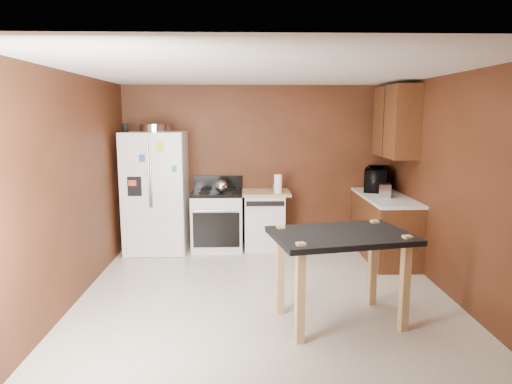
{
  "coord_description": "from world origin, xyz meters",
  "views": [
    {
      "loc": [
        -0.24,
        -4.91,
        2.04
      ],
      "look_at": [
        -0.08,
        0.85,
        1.07
      ],
      "focal_mm": 32.0,
      "sensor_mm": 36.0,
      "label": 1
    }
  ],
  "objects_px": {
    "toaster": "(385,190)",
    "island": "(341,246)",
    "gas_range": "(217,219)",
    "roasting_pan": "(155,128)",
    "kettle": "(221,186)",
    "microwave": "(377,180)",
    "pen_cup": "(126,128)",
    "dishwasher": "(264,219)",
    "paper_towel": "(278,184)",
    "refrigerator": "(156,192)",
    "green_canister": "(276,187)"
  },
  "relations": [
    {
      "from": "roasting_pan",
      "to": "kettle",
      "type": "height_order",
      "value": "roasting_pan"
    },
    {
      "from": "pen_cup",
      "to": "toaster",
      "type": "relative_size",
      "value": 0.46
    },
    {
      "from": "roasting_pan",
      "to": "microwave",
      "type": "height_order",
      "value": "roasting_pan"
    },
    {
      "from": "gas_range",
      "to": "island",
      "type": "distance_m",
      "value": 2.92
    },
    {
      "from": "toaster",
      "to": "island",
      "type": "distance_m",
      "value": 2.29
    },
    {
      "from": "gas_range",
      "to": "roasting_pan",
      "type": "bearing_deg",
      "value": -176.35
    },
    {
      "from": "green_canister",
      "to": "island",
      "type": "relative_size",
      "value": 0.07
    },
    {
      "from": "paper_towel",
      "to": "green_canister",
      "type": "height_order",
      "value": "paper_towel"
    },
    {
      "from": "pen_cup",
      "to": "island",
      "type": "distance_m",
      "value": 3.77
    },
    {
      "from": "microwave",
      "to": "kettle",
      "type": "bearing_deg",
      "value": 114.63
    },
    {
      "from": "paper_towel",
      "to": "dishwasher",
      "type": "relative_size",
      "value": 0.31
    },
    {
      "from": "refrigerator",
      "to": "green_canister",
      "type": "bearing_deg",
      "value": 5.5
    },
    {
      "from": "green_canister",
      "to": "pen_cup",
      "type": "bearing_deg",
      "value": -173.91
    },
    {
      "from": "pen_cup",
      "to": "dishwasher",
      "type": "relative_size",
      "value": 0.14
    },
    {
      "from": "gas_range",
      "to": "dishwasher",
      "type": "height_order",
      "value": "gas_range"
    },
    {
      "from": "green_canister",
      "to": "dishwasher",
      "type": "height_order",
      "value": "green_canister"
    },
    {
      "from": "toaster",
      "to": "dishwasher",
      "type": "height_order",
      "value": "toaster"
    },
    {
      "from": "kettle",
      "to": "green_canister",
      "type": "height_order",
      "value": "kettle"
    },
    {
      "from": "refrigerator",
      "to": "island",
      "type": "bearing_deg",
      "value": -48.03
    },
    {
      "from": "microwave",
      "to": "dishwasher",
      "type": "bearing_deg",
      "value": 110.76
    },
    {
      "from": "refrigerator",
      "to": "kettle",
      "type": "bearing_deg",
      "value": -3.85
    },
    {
      "from": "dishwasher",
      "to": "island",
      "type": "distance_m",
      "value": 2.69
    },
    {
      "from": "kettle",
      "to": "refrigerator",
      "type": "xyz_separation_m",
      "value": [
        -0.98,
        0.07,
        -0.09
      ]
    },
    {
      "from": "gas_range",
      "to": "island",
      "type": "xyz_separation_m",
      "value": [
        1.35,
        -2.57,
        0.32
      ]
    },
    {
      "from": "green_canister",
      "to": "microwave",
      "type": "distance_m",
      "value": 1.54
    },
    {
      "from": "roasting_pan",
      "to": "pen_cup",
      "type": "height_order",
      "value": "pen_cup"
    },
    {
      "from": "kettle",
      "to": "microwave",
      "type": "distance_m",
      "value": 2.37
    },
    {
      "from": "roasting_pan",
      "to": "microwave",
      "type": "xyz_separation_m",
      "value": [
        3.33,
        0.06,
        -0.79
      ]
    },
    {
      "from": "green_canister",
      "to": "island",
      "type": "distance_m",
      "value": 2.73
    },
    {
      "from": "refrigerator",
      "to": "gas_range",
      "type": "height_order",
      "value": "refrigerator"
    },
    {
      "from": "paper_towel",
      "to": "refrigerator",
      "type": "height_order",
      "value": "refrigerator"
    },
    {
      "from": "microwave",
      "to": "toaster",
      "type": "bearing_deg",
      "value": -162.85
    },
    {
      "from": "paper_towel",
      "to": "refrigerator",
      "type": "distance_m",
      "value": 1.83
    },
    {
      "from": "roasting_pan",
      "to": "green_canister",
      "type": "bearing_deg",
      "value": 5.44
    },
    {
      "from": "kettle",
      "to": "pen_cup",
      "type": "bearing_deg",
      "value": 179.77
    },
    {
      "from": "kettle",
      "to": "microwave",
      "type": "height_order",
      "value": "microwave"
    },
    {
      "from": "kettle",
      "to": "microwave",
      "type": "relative_size",
      "value": 0.32
    },
    {
      "from": "refrigerator",
      "to": "gas_range",
      "type": "xyz_separation_m",
      "value": [
        0.91,
        0.06,
        -0.44
      ]
    },
    {
      "from": "dishwasher",
      "to": "pen_cup",
      "type": "bearing_deg",
      "value": -175.88
    },
    {
      "from": "kettle",
      "to": "gas_range",
      "type": "xyz_separation_m",
      "value": [
        -0.07,
        0.13,
        -0.53
      ]
    },
    {
      "from": "paper_towel",
      "to": "microwave",
      "type": "bearing_deg",
      "value": 4.39
    },
    {
      "from": "pen_cup",
      "to": "gas_range",
      "type": "xyz_separation_m",
      "value": [
        1.3,
        0.12,
        -1.4
      ]
    },
    {
      "from": "kettle",
      "to": "toaster",
      "type": "bearing_deg",
      "value": -10.29
    },
    {
      "from": "roasting_pan",
      "to": "paper_towel",
      "type": "height_order",
      "value": "roasting_pan"
    },
    {
      "from": "roasting_pan",
      "to": "dishwasher",
      "type": "bearing_deg",
      "value": 2.89
    },
    {
      "from": "toaster",
      "to": "dishwasher",
      "type": "distance_m",
      "value": 1.85
    },
    {
      "from": "toaster",
      "to": "microwave",
      "type": "height_order",
      "value": "microwave"
    },
    {
      "from": "roasting_pan",
      "to": "microwave",
      "type": "relative_size",
      "value": 0.76
    },
    {
      "from": "island",
      "to": "microwave",
      "type": "bearing_deg",
      "value": 67.01
    },
    {
      "from": "kettle",
      "to": "island",
      "type": "xyz_separation_m",
      "value": [
        1.27,
        -2.44,
        -0.22
      ]
    }
  ]
}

